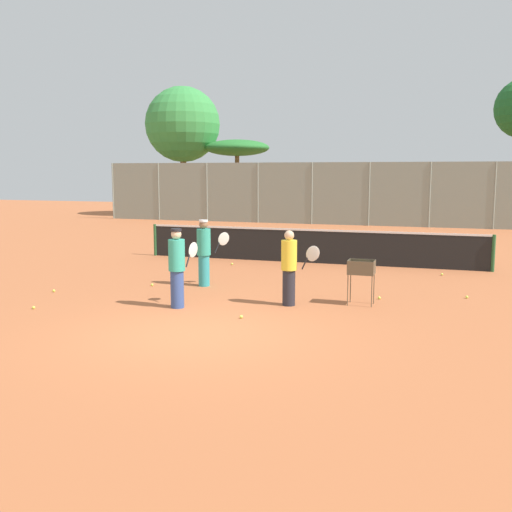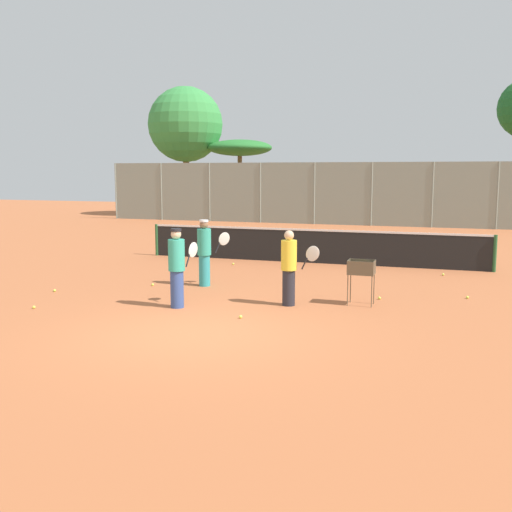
{
  "view_description": "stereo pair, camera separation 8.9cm",
  "coord_description": "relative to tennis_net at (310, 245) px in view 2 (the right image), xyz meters",
  "views": [
    {
      "loc": [
        4.24,
        -9.47,
        2.86
      ],
      "look_at": [
        0.14,
        2.98,
        1.0
      ],
      "focal_mm": 42.0,
      "sensor_mm": 36.0,
      "label": 1
    },
    {
      "loc": [
        4.33,
        -9.44,
        2.86
      ],
      "look_at": [
        0.14,
        2.98,
        1.0
      ],
      "focal_mm": 42.0,
      "sensor_mm": 36.0,
      "label": 2
    }
  ],
  "objects": [
    {
      "name": "ground_plane",
      "position": [
        0.0,
        -8.74,
        -0.56
      ],
      "size": [
        80.0,
        80.0,
        0.0
      ],
      "primitive_type": "plane",
      "color": "#B26038"
    },
    {
      "name": "tennis_net",
      "position": [
        0.0,
        0.0,
        0.0
      ],
      "size": [
        10.88,
        0.1,
        1.07
      ],
      "color": "#26592D",
      "rests_on": "ground_plane"
    },
    {
      "name": "back_fence",
      "position": [
        -0.0,
        13.68,
        1.11
      ],
      "size": [
        30.89,
        0.08,
        3.34
      ],
      "color": "gray",
      "rests_on": "ground_plane"
    },
    {
      "name": "tree_1",
      "position": [
        -8.87,
        17.76,
        3.72
      ],
      "size": [
        4.08,
        4.08,
        4.83
      ],
      "color": "brown",
      "rests_on": "ground_plane"
    },
    {
      "name": "tree_2",
      "position": [
        -12.44,
        17.4,
        5.25
      ],
      "size": [
        4.78,
        4.78,
        8.22
      ],
      "color": "brown",
      "rests_on": "ground_plane"
    },
    {
      "name": "player_white_outfit",
      "position": [
        -1.62,
        -4.56,
        0.31
      ],
      "size": [
        0.73,
        0.66,
        1.67
      ],
      "rotation": [
        0.0,
        0.0,
        0.71
      ],
      "color": "teal",
      "rests_on": "ground_plane"
    },
    {
      "name": "player_red_cap",
      "position": [
        0.98,
        -6.02,
        0.28
      ],
      "size": [
        0.89,
        0.34,
        1.62
      ],
      "rotation": [
        0.0,
        0.0,
        6.24
      ],
      "color": "#26262D",
      "rests_on": "ground_plane"
    },
    {
      "name": "player_yellow_shirt",
      "position": [
        -1.21,
        -6.96,
        0.31
      ],
      "size": [
        0.4,
        0.88,
        1.68
      ],
      "rotation": [
        0.0,
        0.0,
        1.28
      ],
      "color": "#334C8C",
      "rests_on": "ground_plane"
    },
    {
      "name": "ball_cart",
      "position": [
        2.41,
        -5.49,
        0.18
      ],
      "size": [
        0.56,
        0.41,
        0.97
      ],
      "color": "brown",
      "rests_on": "ground_plane"
    },
    {
      "name": "tennis_ball_0",
      "position": [
        -4.02,
        -8.04,
        -0.53
      ],
      "size": [
        0.07,
        0.07,
        0.07
      ],
      "primitive_type": "sphere",
      "color": "#D1E54C",
      "rests_on": "ground_plane"
    },
    {
      "name": "tennis_ball_1",
      "position": [
        4.03,
        -1.1,
        -0.53
      ],
      "size": [
        0.07,
        0.07,
        0.07
      ],
      "primitive_type": "sphere",
      "color": "#D1E54C",
      "rests_on": "ground_plane"
    },
    {
      "name": "tennis_ball_2",
      "position": [
        -4.73,
        -6.42,
        -0.53
      ],
      "size": [
        0.07,
        0.07,
        0.07
      ],
      "primitive_type": "sphere",
      "color": "#D1E54C",
      "rests_on": "ground_plane"
    },
    {
      "name": "tennis_ball_3",
      "position": [
        -2.86,
        -5.0,
        -0.53
      ],
      "size": [
        0.07,
        0.07,
        0.07
      ],
      "primitive_type": "sphere",
      "color": "#D1E54C",
      "rests_on": "ground_plane"
    },
    {
      "name": "tennis_ball_4",
      "position": [
        4.63,
        -4.09,
        -0.53
      ],
      "size": [
        0.07,
        0.07,
        0.07
      ],
      "primitive_type": "sphere",
      "color": "#D1E54C",
      "rests_on": "ground_plane"
    },
    {
      "name": "tennis_ball_5",
      "position": [
        0.39,
        -7.44,
        -0.53
      ],
      "size": [
        0.07,
        0.07,
        0.07
      ],
      "primitive_type": "sphere",
      "color": "#D1E54C",
      "rests_on": "ground_plane"
    },
    {
      "name": "tennis_ball_6",
      "position": [
        -2.15,
        -1.18,
        -0.53
      ],
      "size": [
        0.07,
        0.07,
        0.07
      ],
      "primitive_type": "sphere",
      "color": "#D1E54C",
      "rests_on": "ground_plane"
    },
    {
      "name": "tennis_ball_7",
      "position": [
        -2.88,
        -1.91,
        -0.53
      ],
      "size": [
        0.07,
        0.07,
        0.07
      ],
      "primitive_type": "sphere",
      "color": "#D1E54C",
      "rests_on": "ground_plane"
    },
    {
      "name": "tennis_ball_8",
      "position": [
        2.75,
        -4.79,
        -0.53
      ],
      "size": [
        0.07,
        0.07,
        0.07
      ],
      "primitive_type": "sphere",
      "color": "#D1E54C",
      "rests_on": "ground_plane"
    },
    {
      "name": "parked_car",
      "position": [
        -3.33,
        17.84,
        0.1
      ],
      "size": [
        4.2,
        1.7,
        1.6
      ],
      "color": "#232328",
      "rests_on": "ground_plane"
    }
  ]
}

